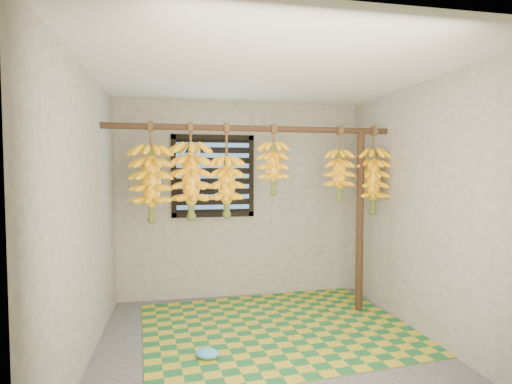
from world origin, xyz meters
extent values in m
cube|color=#444444|center=(0.00, 0.00, -0.01)|extent=(3.00, 3.00, 0.01)
cube|color=silver|center=(0.00, 0.00, 2.40)|extent=(3.00, 3.00, 0.01)
cube|color=gray|center=(0.00, 1.50, 1.20)|extent=(3.00, 0.01, 2.40)
cube|color=gray|center=(-1.50, 0.00, 1.20)|extent=(0.01, 3.00, 2.40)
cube|color=gray|center=(1.50, 0.00, 1.20)|extent=(0.01, 3.00, 2.40)
cube|color=black|center=(-0.35, 1.48, 1.50)|extent=(1.00, 0.04, 1.00)
cylinder|color=#462C1A|center=(0.00, 0.70, 2.00)|extent=(3.00, 0.06, 0.06)
cylinder|color=#462C1A|center=(1.20, 0.70, 1.00)|extent=(0.08, 0.08, 2.00)
cube|color=#1B5F2D|center=(0.19, 0.40, 0.01)|extent=(2.76, 2.30, 0.01)
ellipsoid|color=#3C9BE1|center=(-0.55, -0.14, 0.05)|extent=(0.25, 0.21, 0.08)
cylinder|color=brown|center=(-1.03, 0.70, 1.91)|extent=(0.02, 0.02, 0.25)
cylinder|color=#4C5923|center=(-1.03, 0.70, 1.46)|extent=(0.07, 0.07, 0.71)
cylinder|color=brown|center=(-0.64, 0.70, 1.92)|extent=(0.02, 0.02, 0.22)
cylinder|color=#4C5923|center=(-0.64, 0.70, 1.48)|extent=(0.07, 0.07, 0.73)
cylinder|color=brown|center=(-0.28, 0.70, 1.86)|extent=(0.02, 0.02, 0.35)
cylinder|color=#4C5923|center=(-0.28, 0.70, 1.42)|extent=(0.06, 0.06, 0.58)
cylinder|color=brown|center=(0.22, 0.70, 1.93)|extent=(0.02, 0.02, 0.19)
cylinder|color=#4C5923|center=(0.22, 0.70, 1.61)|extent=(0.05, 0.05, 0.51)
cylinder|color=brown|center=(1.35, 0.70, 1.90)|extent=(0.02, 0.02, 0.25)
cylinder|color=#4C5923|center=(1.35, 0.70, 1.47)|extent=(0.06, 0.06, 0.68)
cylinder|color=brown|center=(0.95, 0.70, 1.90)|extent=(0.02, 0.02, 0.26)
cylinder|color=#4C5923|center=(0.95, 0.70, 1.53)|extent=(0.06, 0.06, 0.52)
camera|label=1|loc=(-0.77, -3.38, 1.56)|focal=28.00mm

